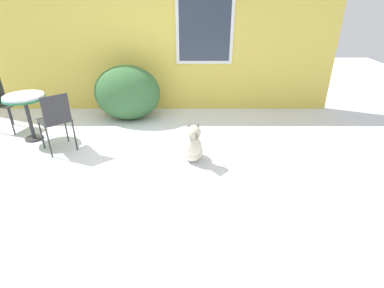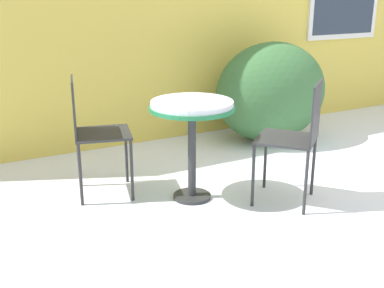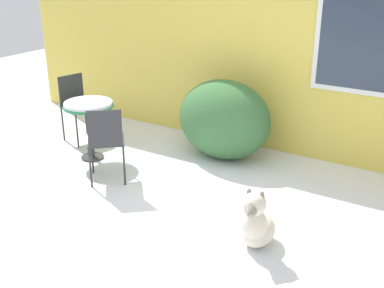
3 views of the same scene
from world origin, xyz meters
TOP-DOWN VIEW (x-y plane):
  - ground_plane at (0.00, 0.00)m, footprint 16.00×16.00m
  - house_wall at (0.05, 2.20)m, footprint 8.00×0.10m
  - shrub_left at (-0.12, 1.60)m, footprint 1.26×0.89m
  - patio_table at (-1.58, 0.64)m, footprint 0.64×0.64m
  - patio_chair_near_table at (-2.22, 1.07)m, footprint 0.51×0.51m
  - patio_chair_far_side at (-0.93, 0.22)m, footprint 0.59×0.59m
  - dog at (1.13, -0.12)m, footprint 0.35×0.64m

SIDE VIEW (x-z plane):
  - ground_plane at x=0.00m, z-range 0.00..0.00m
  - dog at x=1.13m, z-range -0.08..0.56m
  - shrub_left at x=-0.12m, z-range 0.00..1.05m
  - patio_chair_near_table at x=-2.22m, z-range 0.07..1.01m
  - patio_chair_far_side at x=-0.93m, z-range 0.07..1.01m
  - patio_table at x=-1.58m, z-range 0.27..1.05m
  - house_wall at x=0.05m, z-range 0.00..3.25m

